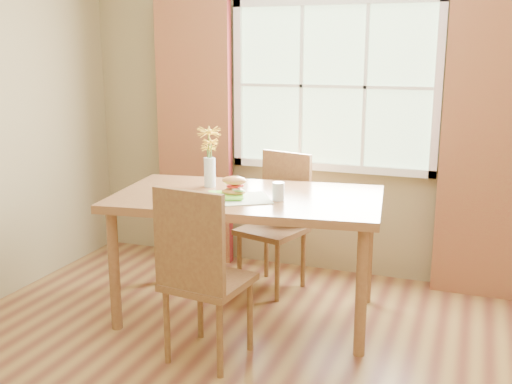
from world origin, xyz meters
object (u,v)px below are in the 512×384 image
object	(u,v)px
dining_table	(247,208)
flower_vase	(209,151)
croissant_sandwich	(234,186)
chair_far	(279,215)
water_glass	(278,192)
chair_near	(200,269)

from	to	relation	value
dining_table	flower_vase	distance (m)	0.50
dining_table	croissant_sandwich	distance (m)	0.20
croissant_sandwich	flower_vase	xyz separation A→B (m)	(-0.28, 0.24, 0.17)
croissant_sandwich	chair_far	bearing A→B (deg)	79.70
water_glass	dining_table	bearing A→B (deg)	163.82
croissant_sandwich	water_glass	bearing A→B (deg)	2.41
chair_far	water_glass	distance (m)	0.76
water_glass	chair_near	bearing A→B (deg)	-111.08
dining_table	chair_far	size ratio (longest dim) A/B	1.80
dining_table	water_glass	distance (m)	0.28
dining_table	chair_near	world-z (taller)	chair_near
flower_vase	dining_table	bearing A→B (deg)	-22.62
chair_near	flower_vase	size ratio (longest dim) A/B	2.53
chair_near	croissant_sandwich	bearing A→B (deg)	100.75
water_glass	flower_vase	xyz separation A→B (m)	(-0.57, 0.21, 0.20)
chair_near	croissant_sandwich	world-z (taller)	chair_near
chair_near	chair_far	distance (m)	1.29
water_glass	flower_vase	bearing A→B (deg)	159.98
dining_table	croissant_sandwich	size ratio (longest dim) A/B	10.58
flower_vase	chair_far	bearing A→B (deg)	50.77
chair_far	croissant_sandwich	distance (m)	0.77
chair_near	chair_far	size ratio (longest dim) A/B	1.02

